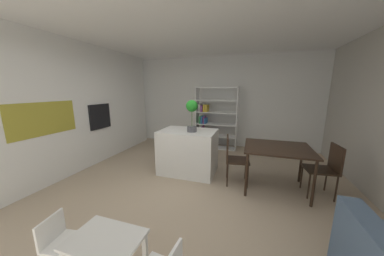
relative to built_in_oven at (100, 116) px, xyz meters
name	(u,v)px	position (x,y,z in m)	size (l,w,h in m)	color
ground_plane	(180,190)	(2.32, -0.73, -1.11)	(8.43, 8.43, 0.00)	tan
ceiling_slab	(177,19)	(2.32, -0.73, 1.64)	(6.14, 6.09, 0.06)	white
back_partition	(215,102)	(2.32, 2.29, 0.25)	(6.14, 0.06, 2.73)	silver
tall_cabinet_run_left	(58,108)	(-0.36, -0.73, 0.25)	(0.67, 5.49, 2.73)	white
cabinet_niche_splashback	(44,119)	(-0.02, -1.24, 0.12)	(0.01, 1.15, 0.58)	#9E932D
built_in_oven	(100,116)	(0.00, 0.00, 0.00)	(0.06, 0.60, 0.58)	black
kitchen_island	(188,152)	(2.21, 0.03, -0.66)	(1.14, 0.79, 0.91)	white
potted_plant_on_island	(192,112)	(2.32, -0.04, 0.20)	(0.23, 0.23, 0.63)	#4C4C51
open_bookshelf	(213,119)	(2.34, 1.89, -0.24)	(1.21, 0.37, 1.81)	white
child_table	(106,247)	(2.32, -2.44, -0.70)	(0.62, 0.43, 0.50)	silver
child_chair_left	(61,241)	(1.79, -2.45, -0.79)	(0.35, 0.35, 0.57)	white
dining_table	(277,151)	(3.90, -0.15, -0.42)	(1.08, 0.94, 0.77)	black
dining_chair_island_side	(232,156)	(3.15, -0.16, -0.58)	(0.47, 0.47, 0.90)	black
dining_chair_window_side	(327,166)	(4.66, -0.14, -0.59)	(0.48, 0.45, 0.88)	black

